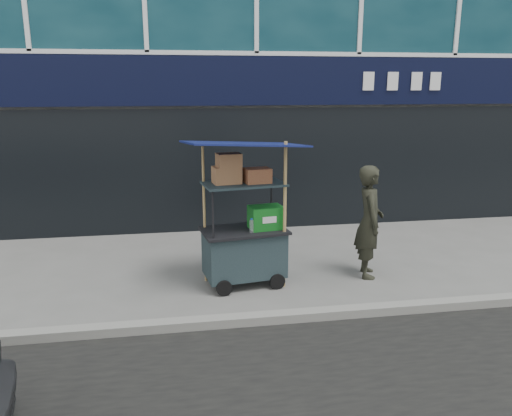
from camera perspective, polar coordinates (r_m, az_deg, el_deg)
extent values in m
plane|color=#60605C|center=(6.57, 5.72, -11.78)|extent=(80.00, 80.00, 0.00)
cube|color=gray|center=(6.37, 6.21, -12.06)|extent=(80.00, 0.18, 0.12)
cube|color=black|center=(9.69, 0.07, 14.31)|extent=(15.68, 0.06, 0.90)
cube|color=black|center=(9.87, 0.03, 4.39)|extent=(15.68, 0.04, 2.40)
cube|color=black|center=(7.25, -1.37, -5.20)|extent=(1.20, 0.81, 0.65)
cylinder|color=black|center=(6.97, -3.66, -9.16)|extent=(0.23, 0.08, 0.22)
cylinder|color=black|center=(7.18, 2.47, -8.41)|extent=(0.23, 0.08, 0.22)
cube|color=black|center=(7.14, -1.38, -2.59)|extent=(1.29, 0.90, 0.04)
cylinder|color=black|center=(6.67, -4.94, -0.89)|extent=(0.03, 0.03, 0.70)
cylinder|color=black|center=(6.96, 3.31, -0.23)|extent=(0.03, 0.03, 0.70)
cylinder|color=black|center=(7.19, -5.95, 0.20)|extent=(0.03, 0.03, 0.70)
cylinder|color=black|center=(7.47, 1.76, 0.78)|extent=(0.03, 0.03, 0.70)
cube|color=black|center=(6.98, -1.42, 2.78)|extent=(1.20, 0.81, 0.03)
cylinder|color=#A08148|center=(6.98, 3.30, -0.97)|extent=(0.05, 0.05, 2.10)
cylinder|color=#A08148|center=(7.23, -5.92, -0.88)|extent=(0.04, 0.04, 2.00)
cube|color=#0E144E|center=(6.89, -1.45, 7.34)|extent=(1.73, 1.34, 0.18)
cube|color=#106718|center=(7.14, 1.12, -1.07)|extent=(0.51, 0.39, 0.33)
cylinder|color=silver|center=(6.95, -0.51, -2.08)|extent=(0.07, 0.07, 0.19)
cylinder|color=blue|center=(6.93, -0.51, -1.27)|extent=(0.03, 0.03, 0.02)
cube|color=#92623E|center=(6.94, -3.38, 3.79)|extent=(0.41, 0.33, 0.23)
cube|color=olive|center=(6.97, 0.16, 3.74)|extent=(0.39, 0.31, 0.21)
cube|color=#92623E|center=(6.89, -3.14, 5.49)|extent=(0.36, 0.29, 0.19)
imported|color=black|center=(7.64, 12.82, -1.53)|extent=(0.53, 0.69, 1.70)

